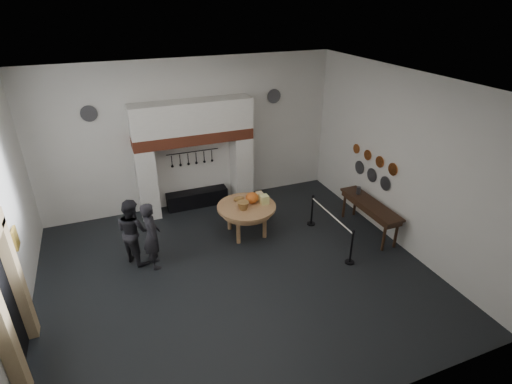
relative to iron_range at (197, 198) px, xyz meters
name	(u,v)px	position (x,y,z in m)	size (l,w,h in m)	color
floor	(236,273)	(0.00, -3.72, -0.25)	(9.00, 8.00, 0.02)	black
ceiling	(231,85)	(0.00, -3.72, 4.25)	(9.00, 8.00, 0.02)	silver
wall_back	(191,135)	(0.00, 0.28, 2.00)	(9.00, 0.02, 4.50)	silver
wall_front	(330,314)	(0.00, -7.72, 2.00)	(9.00, 0.02, 4.50)	silver
wall_right	(401,161)	(4.50, -3.72, 2.00)	(0.02, 8.00, 4.50)	silver
chimney_pier_left	(147,183)	(-1.48, -0.07, 0.82)	(0.55, 0.70, 2.15)	silver
chimney_pier_right	(241,168)	(1.48, -0.07, 0.82)	(0.55, 0.70, 2.15)	silver
hearth_brick_band	(193,137)	(0.00, -0.07, 2.06)	(3.50, 0.72, 0.32)	#9E442B
chimney_hood	(192,116)	(0.00, -0.07, 2.67)	(3.50, 0.70, 0.90)	silver
iron_range	(197,198)	(0.00, 0.00, 0.00)	(1.90, 0.45, 0.50)	black
utensil_rail	(193,152)	(0.00, 0.20, 1.50)	(0.02, 0.02, 1.60)	black
door_recess	(6,310)	(-4.47, -4.72, 1.00)	(0.04, 1.10, 2.50)	black
door_jamb_near	(5,336)	(-4.38, -5.42, 1.05)	(0.22, 0.30, 2.60)	tan
door_jamb_far	(16,282)	(-4.38, -4.02, 1.05)	(0.22, 0.30, 2.60)	tan
wall_plaque	(15,238)	(-4.45, -2.92, 1.35)	(0.05, 0.34, 0.44)	gold
work_table	(247,207)	(0.88, -2.12, 0.59)	(1.62, 1.62, 0.07)	tan
pumpkin	(252,198)	(1.08, -2.02, 0.78)	(0.36, 0.36, 0.31)	orange
cheese_block_big	(264,199)	(1.38, -2.17, 0.74)	(0.22, 0.22, 0.24)	#E8E78B
cheese_block_small	(259,196)	(1.36, -1.87, 0.72)	(0.18, 0.18, 0.20)	#FFDF98
wicker_basket	(243,206)	(0.73, -2.27, 0.73)	(0.32, 0.32, 0.22)	olive
bread_loaf	(239,199)	(0.78, -1.77, 0.69)	(0.31, 0.18, 0.13)	#945E34
visitor_near	(152,235)	(-1.75, -2.66, 0.62)	(0.64, 0.42, 1.74)	black
visitor_far	(133,231)	(-2.15, -2.26, 0.61)	(0.83, 0.65, 1.71)	black
side_table	(371,204)	(4.10, -3.28, 0.62)	(0.55, 2.20, 0.06)	#331E12
pewter_jug	(358,190)	(4.10, -2.68, 0.76)	(0.12, 0.12, 0.22)	#4E4E53
copper_pan_a	(393,169)	(4.46, -3.52, 1.70)	(0.34, 0.34, 0.03)	#C6662D
copper_pan_b	(380,162)	(4.46, -2.97, 1.70)	(0.32, 0.32, 0.03)	#C6662D
copper_pan_c	(368,155)	(4.46, -2.42, 1.70)	(0.30, 0.30, 0.03)	#C6662D
copper_pan_d	(356,149)	(4.46, -1.87, 1.70)	(0.28, 0.28, 0.03)	#C6662D
pewter_plate_left	(385,184)	(4.46, -3.32, 1.20)	(0.40, 0.40, 0.03)	#4C4C51
pewter_plate_mid	(372,175)	(4.46, -2.72, 1.20)	(0.40, 0.40, 0.03)	#4C4C51
pewter_plate_right	(359,167)	(4.46, -2.12, 1.20)	(0.40, 0.40, 0.03)	#4C4C51
pewter_plate_back_left	(89,114)	(-2.70, 0.24, 2.95)	(0.44, 0.44, 0.03)	#4C4C51
pewter_plate_back_right	(274,96)	(2.70, 0.24, 2.95)	(0.44, 0.44, 0.03)	#4C4C51
barrier_post_near	(351,248)	(2.80, -4.37, 0.20)	(0.05, 0.05, 0.90)	black
barrier_post_far	(312,211)	(2.80, -2.37, 0.20)	(0.05, 0.05, 0.90)	black
barrier_rope	(331,215)	(2.80, -3.37, 0.60)	(0.04, 0.04, 2.00)	white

